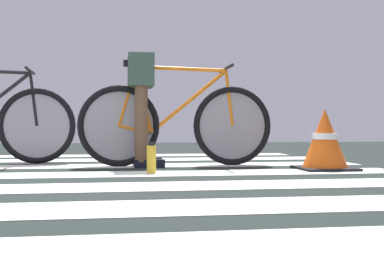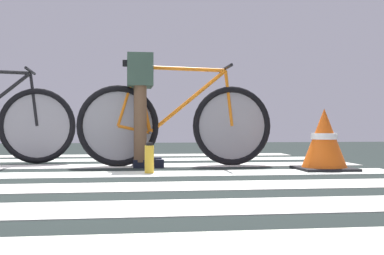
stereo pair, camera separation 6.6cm
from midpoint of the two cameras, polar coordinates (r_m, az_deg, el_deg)
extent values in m
cube|color=black|center=(3.46, -17.20, -5.94)|extent=(18.00, 14.00, 0.02)
cube|color=silver|center=(2.96, -15.84, -6.75)|extent=(5.20, 0.44, 0.00)
cube|color=silver|center=(3.73, -15.66, -5.31)|extent=(5.20, 0.44, 0.00)
cube|color=silver|center=(4.49, -14.04, -4.37)|extent=(5.20, 0.44, 0.00)
cube|color=silver|center=(5.26, -13.61, -3.70)|extent=(5.20, 0.44, 0.00)
cube|color=silver|center=(6.01, -14.03, -3.20)|extent=(5.20, 0.44, 0.00)
torus|color=black|center=(4.38, -8.87, 0.18)|extent=(0.72, 0.06, 0.72)
torus|color=black|center=(4.49, 4.26, 0.18)|extent=(0.72, 0.06, 0.72)
cylinder|color=gray|center=(4.38, -8.87, 0.18)|extent=(0.61, 0.01, 0.61)
cylinder|color=gray|center=(4.49, 4.26, 0.18)|extent=(0.61, 0.01, 0.61)
cylinder|color=orange|center=(4.44, -1.57, 6.78)|extent=(0.80, 0.04, 0.05)
cylinder|color=orange|center=(4.42, -0.80, 3.03)|extent=(0.70, 0.04, 0.59)
cylinder|color=orange|center=(4.39, -5.99, 3.19)|extent=(0.15, 0.03, 0.59)
cylinder|color=orange|center=(4.38, -7.04, -0.21)|extent=(0.29, 0.03, 0.09)
cylinder|color=orange|center=(4.39, -7.82, 3.58)|extent=(0.18, 0.03, 0.53)
cylinder|color=orange|center=(4.49, 3.89, 3.38)|extent=(0.09, 0.03, 0.50)
cube|color=black|center=(4.42, -6.78, 7.34)|extent=(0.24, 0.09, 0.05)
cylinder|color=black|center=(4.51, 3.52, 6.81)|extent=(0.03, 0.52, 0.03)
cylinder|color=#4C4C51|center=(4.39, -5.21, -0.60)|extent=(0.02, 0.34, 0.02)
cylinder|color=brown|center=(4.52, -6.45, 1.92)|extent=(0.11, 0.11, 0.89)
cylinder|color=brown|center=(4.24, -6.31, 2.03)|extent=(0.11, 0.11, 0.89)
cube|color=#2F4439|center=(4.41, -6.39, 6.46)|extent=(0.22, 0.41, 0.28)
cube|color=black|center=(4.54, -5.56, -3.90)|extent=(0.26, 0.10, 0.07)
cube|color=black|center=(4.26, -5.37, -4.17)|extent=(0.26, 0.10, 0.07)
torus|color=black|center=(4.91, -17.81, 0.18)|extent=(0.72, 0.08, 0.72)
cylinder|color=gray|center=(4.91, -17.81, 0.18)|extent=(0.61, 0.03, 0.61)
cylinder|color=black|center=(4.92, -18.16, 3.09)|extent=(0.09, 0.03, 0.50)
cylinder|color=black|center=(4.94, -18.51, 6.22)|extent=(0.05, 0.52, 0.03)
cylinder|color=gold|center=(3.73, -5.21, -3.70)|extent=(0.07, 0.07, 0.21)
cylinder|color=black|center=(3.73, -5.21, -1.90)|extent=(0.05, 0.05, 0.02)
cube|color=black|center=(4.17, 14.63, -4.59)|extent=(0.44, 0.44, 0.02)
cone|color=#EA5B14|center=(4.16, 14.64, -1.32)|extent=(0.38, 0.38, 0.50)
cylinder|color=white|center=(4.16, 14.64, -0.97)|extent=(0.21, 0.21, 0.05)
camera|label=1|loc=(0.03, -98.13, -0.03)|focal=46.30mm
camera|label=2|loc=(0.03, 81.87, 0.03)|focal=46.30mm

